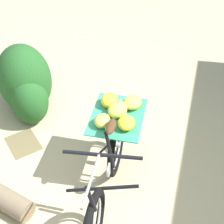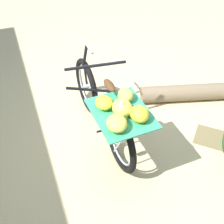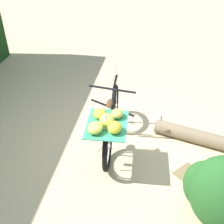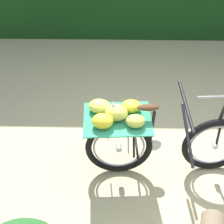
# 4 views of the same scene
# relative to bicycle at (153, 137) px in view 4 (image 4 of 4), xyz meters

# --- Properties ---
(ground_plane) EXTENTS (60.00, 60.00, 0.00)m
(ground_plane) POSITION_rel_bicycle_xyz_m (-0.05, 0.07, -0.51)
(ground_plane) COLOR #C6B284
(bicycle) EXTENTS (1.49, 1.45, 1.03)m
(bicycle) POSITION_rel_bicycle_xyz_m (0.00, 0.00, 0.00)
(bicycle) COLOR black
(bicycle) RESTS_ON ground_plane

